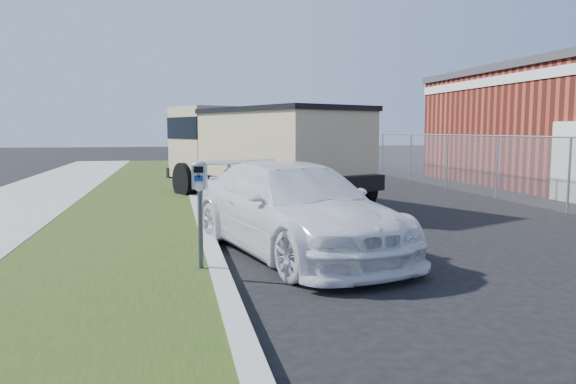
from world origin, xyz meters
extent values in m
plane|color=black|center=(0.00, 0.00, 0.00)|extent=(120.00, 120.00, 0.00)
cube|color=gray|center=(-2.60, 2.00, 0.07)|extent=(0.25, 50.00, 0.15)
cube|color=#203A0F|center=(-4.20, 2.00, 0.07)|extent=(3.00, 50.00, 0.13)
plane|color=slate|center=(6.00, 7.00, 0.90)|extent=(0.00, 30.00, 30.00)
cylinder|color=#969CA4|center=(6.00, 7.00, 1.80)|extent=(0.04, 30.00, 0.04)
cylinder|color=#969CA4|center=(6.00, 4.00, 0.90)|extent=(0.06, 0.06, 1.80)
cylinder|color=#969CA4|center=(6.00, 7.00, 0.90)|extent=(0.06, 0.06, 1.80)
cylinder|color=#969CA4|center=(6.00, 10.00, 0.90)|extent=(0.06, 0.06, 1.80)
cylinder|color=#969CA4|center=(6.00, 13.00, 0.90)|extent=(0.06, 0.06, 1.80)
cylinder|color=#969CA4|center=(6.00, 16.00, 0.90)|extent=(0.06, 0.06, 1.80)
cylinder|color=#969CA4|center=(6.00, 19.00, 0.90)|extent=(0.06, 0.06, 1.80)
cylinder|color=#969CA4|center=(6.00, 22.00, 0.90)|extent=(0.06, 0.06, 1.80)
cube|color=silver|center=(7.48, 8.00, 3.60)|extent=(0.06, 14.00, 0.30)
cube|color=silver|center=(7.45, 6.00, 1.10)|extent=(0.08, 1.10, 2.20)
cylinder|color=#3F4247|center=(-2.82, -0.13, 0.66)|extent=(0.08, 0.08, 1.04)
cube|color=gray|center=(-2.82, -0.13, 1.35)|extent=(0.21, 0.17, 0.31)
ellipsoid|color=gray|center=(-2.82, -0.13, 1.51)|extent=(0.22, 0.17, 0.12)
cube|color=black|center=(-2.84, -0.20, 1.46)|extent=(0.12, 0.04, 0.08)
cube|color=navy|center=(-2.84, -0.19, 1.34)|extent=(0.11, 0.03, 0.07)
cylinder|color=silver|center=(-2.84, -0.19, 1.23)|extent=(0.11, 0.03, 0.11)
cube|color=#3F4247|center=(-2.84, -0.19, 1.37)|extent=(0.04, 0.02, 0.05)
imported|color=white|center=(-1.27, 1.16, 0.72)|extent=(3.27, 5.33, 1.44)
cube|color=black|center=(-0.77, 7.22, 0.75)|extent=(4.87, 6.98, 0.36)
cube|color=tan|center=(-1.78, 9.38, 1.61)|extent=(3.00, 2.72, 2.07)
cube|color=black|center=(-1.78, 9.38, 2.02)|extent=(3.04, 2.75, 0.62)
cube|color=tan|center=(-0.42, 6.46, 1.61)|extent=(4.10, 5.00, 1.66)
cube|color=black|center=(-0.42, 6.46, 2.47)|extent=(4.23, 5.14, 0.12)
cube|color=black|center=(-2.19, 10.27, 0.67)|extent=(2.32, 1.19, 0.31)
cylinder|color=black|center=(-2.81, 8.78, 0.52)|extent=(0.74, 1.08, 1.04)
cylinder|color=black|center=(-0.65, 9.79, 0.52)|extent=(0.74, 1.08, 1.04)
cylinder|color=black|center=(-1.63, 6.24, 0.52)|extent=(0.74, 1.08, 1.04)
cylinder|color=black|center=(0.53, 7.25, 0.52)|extent=(0.74, 1.08, 1.04)
cylinder|color=black|center=(-0.84, 4.55, 0.52)|extent=(0.74, 1.08, 1.04)
cylinder|color=black|center=(1.32, 5.56, 0.52)|extent=(0.74, 1.08, 1.04)
camera|label=1|loc=(-3.18, -7.57, 1.97)|focal=35.00mm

